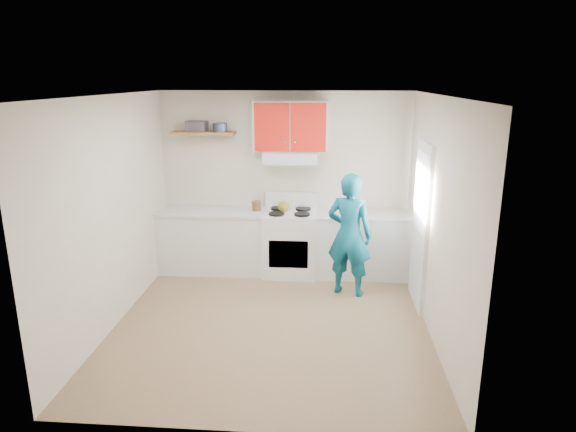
# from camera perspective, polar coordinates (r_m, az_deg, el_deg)

# --- Properties ---
(floor) EXTENTS (3.80, 3.80, 0.00)m
(floor) POSITION_cam_1_polar(r_m,az_deg,el_deg) (6.05, -1.86, -11.94)
(floor) COLOR brown
(floor) RESTS_ON ground
(ceiling) EXTENTS (3.60, 3.80, 0.04)m
(ceiling) POSITION_cam_1_polar(r_m,az_deg,el_deg) (5.37, -2.10, 13.50)
(ceiling) COLOR white
(ceiling) RESTS_ON floor
(back_wall) EXTENTS (3.60, 0.04, 2.60)m
(back_wall) POSITION_cam_1_polar(r_m,az_deg,el_deg) (7.41, -0.35, 3.92)
(back_wall) COLOR beige
(back_wall) RESTS_ON floor
(front_wall) EXTENTS (3.60, 0.04, 2.60)m
(front_wall) POSITION_cam_1_polar(r_m,az_deg,el_deg) (3.79, -5.16, -7.64)
(front_wall) COLOR beige
(front_wall) RESTS_ON floor
(left_wall) EXTENTS (0.04, 3.80, 2.60)m
(left_wall) POSITION_cam_1_polar(r_m,az_deg,el_deg) (6.04, -19.21, 0.36)
(left_wall) COLOR beige
(left_wall) RESTS_ON floor
(right_wall) EXTENTS (0.04, 3.80, 2.60)m
(right_wall) POSITION_cam_1_polar(r_m,az_deg,el_deg) (5.67, 16.43, -0.36)
(right_wall) COLOR beige
(right_wall) RESTS_ON floor
(door) EXTENTS (0.05, 0.85, 2.05)m
(door) POSITION_cam_1_polar(r_m,az_deg,el_deg) (6.39, 14.79, -1.02)
(door) COLOR white
(door) RESTS_ON floor
(door_glass) EXTENTS (0.01, 0.55, 0.95)m
(door_glass) POSITION_cam_1_polar(r_m,az_deg,el_deg) (6.29, 14.81, 2.70)
(door_glass) COLOR white
(door_glass) RESTS_ON door
(counter_left) EXTENTS (1.52, 0.60, 0.90)m
(counter_left) POSITION_cam_1_polar(r_m,az_deg,el_deg) (7.50, -8.49, -2.83)
(counter_left) COLOR silver
(counter_left) RESTS_ON floor
(counter_right) EXTENTS (1.32, 0.60, 0.90)m
(counter_right) POSITION_cam_1_polar(r_m,az_deg,el_deg) (7.34, 8.38, -3.25)
(counter_right) COLOR silver
(counter_right) RESTS_ON floor
(stove) EXTENTS (0.76, 0.65, 0.92)m
(stove) POSITION_cam_1_polar(r_m,az_deg,el_deg) (7.31, 0.23, -3.07)
(stove) COLOR white
(stove) RESTS_ON floor
(range_hood) EXTENTS (0.76, 0.44, 0.15)m
(range_hood) POSITION_cam_1_polar(r_m,az_deg,el_deg) (7.12, 0.30, 6.67)
(range_hood) COLOR silver
(range_hood) RESTS_ON back_wall
(upper_cabinets) EXTENTS (1.02, 0.33, 0.70)m
(upper_cabinets) POSITION_cam_1_polar(r_m,az_deg,el_deg) (7.12, 0.34, 10.12)
(upper_cabinets) COLOR #AE170F
(upper_cabinets) RESTS_ON back_wall
(shelf) EXTENTS (0.90, 0.30, 0.04)m
(shelf) POSITION_cam_1_polar(r_m,az_deg,el_deg) (7.34, -9.57, 9.29)
(shelf) COLOR brown
(shelf) RESTS_ON back_wall
(books) EXTENTS (0.30, 0.22, 0.15)m
(books) POSITION_cam_1_polar(r_m,az_deg,el_deg) (7.34, -10.29, 9.97)
(books) COLOR #433B41
(books) RESTS_ON shelf
(tin) EXTENTS (0.23, 0.23, 0.12)m
(tin) POSITION_cam_1_polar(r_m,az_deg,el_deg) (7.25, -7.70, 9.91)
(tin) COLOR #333D4C
(tin) RESTS_ON shelf
(kettle) EXTENTS (0.22, 0.22, 0.15)m
(kettle) POSITION_cam_1_polar(r_m,az_deg,el_deg) (7.21, -0.51, 1.10)
(kettle) COLOR olive
(kettle) RESTS_ON stove
(crock) EXTENTS (0.15, 0.15, 0.16)m
(crock) POSITION_cam_1_polar(r_m,az_deg,el_deg) (7.27, -3.58, 1.07)
(crock) COLOR #4C3621
(crock) RESTS_ON counter_left
(cutting_board) EXTENTS (0.32, 0.26, 0.02)m
(cutting_board) POSITION_cam_1_polar(r_m,az_deg,el_deg) (7.12, 5.89, 0.11)
(cutting_board) COLOR olive
(cutting_board) RESTS_ON counter_right
(silicone_mat) EXTENTS (0.34, 0.28, 0.01)m
(silicone_mat) POSITION_cam_1_polar(r_m,az_deg,el_deg) (7.29, 10.99, 0.24)
(silicone_mat) COLOR red
(silicone_mat) RESTS_ON counter_right
(person) EXTENTS (0.69, 0.56, 1.63)m
(person) POSITION_cam_1_polar(r_m,az_deg,el_deg) (6.56, 6.96, -2.12)
(person) COLOR #0B5369
(person) RESTS_ON floor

